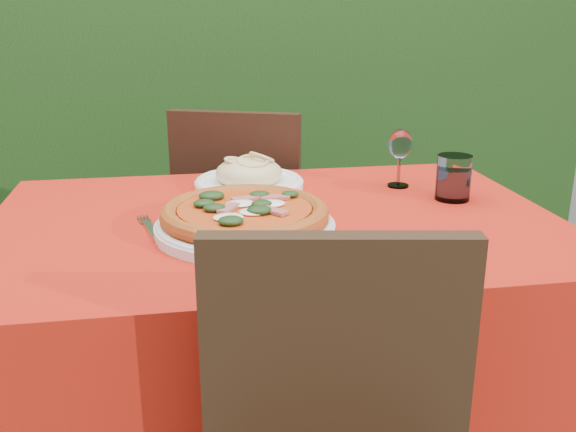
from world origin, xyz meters
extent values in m
cube|color=black|center=(0.00, 1.55, 0.80)|extent=(3.20, 0.55, 1.60)
cube|color=#4C2C18|center=(0.00, 0.00, 0.72)|extent=(1.20, 0.80, 0.04)
cylinder|color=#4C2C18|center=(-0.54, 0.34, 0.35)|extent=(0.05, 0.05, 0.70)
cylinder|color=#4C2C18|center=(0.54, 0.34, 0.35)|extent=(0.05, 0.05, 0.70)
cube|color=#B81C0E|center=(0.00, 0.00, 0.59)|extent=(1.26, 0.86, 0.32)
cube|color=black|center=(0.01, -0.53, 0.67)|extent=(0.40, 0.11, 0.44)
cube|color=black|center=(0.03, 0.74, 0.43)|extent=(0.52, 0.52, 0.04)
cube|color=black|center=(-0.04, 0.57, 0.68)|extent=(0.39, 0.18, 0.44)
cylinder|color=black|center=(0.25, 0.84, 0.21)|extent=(0.03, 0.03, 0.42)
cylinder|color=black|center=(-0.08, 0.96, 0.21)|extent=(0.03, 0.03, 0.42)
cylinder|color=black|center=(0.13, 0.51, 0.21)|extent=(0.03, 0.03, 0.42)
cylinder|color=black|center=(-0.20, 0.64, 0.21)|extent=(0.03, 0.03, 0.42)
cylinder|color=silver|center=(-0.08, -0.08, 0.76)|extent=(0.38, 0.38, 0.02)
cylinder|color=#C8601B|center=(-0.08, -0.08, 0.78)|extent=(0.40, 0.40, 0.03)
cylinder|color=#992609|center=(-0.08, -0.08, 0.80)|extent=(0.32, 0.32, 0.01)
cylinder|color=white|center=(-0.03, 0.26, 0.76)|extent=(0.28, 0.28, 0.02)
ellipsoid|color=#D9C288|center=(-0.03, 0.26, 0.79)|extent=(0.22, 0.22, 0.08)
cylinder|color=silver|center=(0.45, 0.07, 0.80)|extent=(0.08, 0.08, 0.11)
cylinder|color=#8EABC1|center=(0.45, 0.07, 0.79)|extent=(0.07, 0.07, 0.08)
cylinder|color=silver|center=(0.36, 0.21, 0.75)|extent=(0.06, 0.06, 0.01)
cylinder|color=silver|center=(0.36, 0.21, 0.79)|extent=(0.01, 0.01, 0.08)
ellipsoid|color=silver|center=(0.36, 0.21, 0.86)|extent=(0.06, 0.06, 0.08)
cube|color=silver|center=(-0.27, -0.06, 0.75)|extent=(0.08, 0.22, 0.01)
camera|label=1|loc=(-0.20, -1.34, 1.20)|focal=40.00mm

